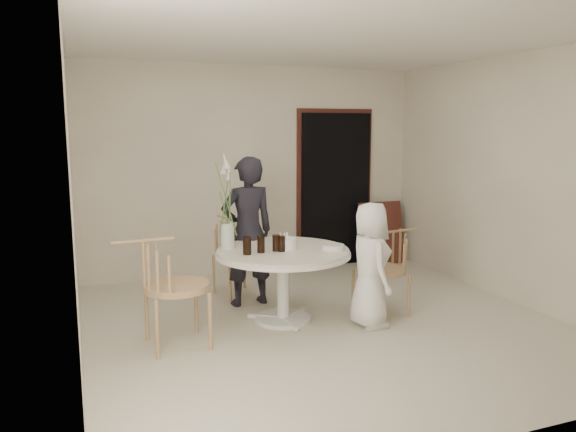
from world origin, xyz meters
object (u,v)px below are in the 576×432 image
object	(u,v)px
chair_far	(232,244)
birthday_cake	(285,244)
girl	(247,232)
boy	(370,265)
table	(283,261)
chair_left	(160,277)
chair_right	(391,259)
flower_vase	(227,215)

from	to	relation	value
chair_far	birthday_cake	size ratio (longest dim) A/B	3.86
girl	boy	bearing A→B (deg)	125.70
table	girl	bearing A→B (deg)	104.70
girl	boy	distance (m)	1.41
birthday_cake	chair_far	bearing A→B (deg)	101.57
girl	chair_far	bearing A→B (deg)	-89.55
chair_left	boy	xyz separation A→B (m)	(1.97, -0.15, -0.04)
chair_right	birthday_cake	distance (m)	1.14
table	boy	bearing A→B (deg)	-29.95
chair_far	chair_right	world-z (taller)	chair_far
chair_left	flower_vase	distance (m)	0.99
chair_right	girl	size ratio (longest dim) A/B	0.55
chair_far	girl	size ratio (longest dim) A/B	0.55
girl	flower_vase	distance (m)	0.58
girl	chair_right	bearing A→B (deg)	143.18
table	flower_vase	size ratio (longest dim) A/B	1.40
chair_far	boy	bearing A→B (deg)	-71.10
chair_far	table	bearing A→B (deg)	-91.93
chair_right	flower_vase	size ratio (longest dim) A/B	0.93
girl	flower_vase	size ratio (longest dim) A/B	1.70
chair_right	flower_vase	world-z (taller)	flower_vase
chair_left	flower_vase	world-z (taller)	flower_vase
girl	table	bearing A→B (deg)	100.07
table	chair_left	bearing A→B (deg)	-167.56
flower_vase	table	bearing A→B (deg)	-25.61
chair_far	chair_left	size ratio (longest dim) A/B	0.89
birthday_cake	flower_vase	world-z (taller)	flower_vase
table	birthday_cake	xyz separation A→B (m)	(0.02, 0.00, 0.17)
chair_left	girl	xyz separation A→B (m)	(1.06, 0.91, 0.16)
girl	boy	size ratio (longest dim) A/B	1.33
table	chair_left	size ratio (longest dim) A/B	1.34
boy	chair_left	bearing A→B (deg)	91.33
chair_far	boy	distance (m)	1.81
table	boy	distance (m)	0.85
birthday_cake	chair_left	bearing A→B (deg)	-167.51
chair_right	boy	bearing A→B (deg)	-65.88
chair_far	chair_left	distance (m)	1.73
chair_left	chair_far	bearing A→B (deg)	-39.80
chair_right	chair_far	bearing A→B (deg)	-143.39
table	boy	world-z (taller)	boy
table	chair_right	size ratio (longest dim) A/B	1.51
boy	girl	bearing A→B (deg)	46.09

